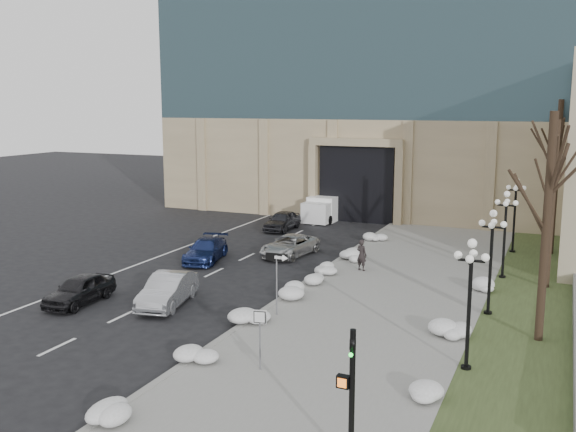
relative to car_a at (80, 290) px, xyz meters
name	(u,v)px	position (x,y,z in m)	size (l,w,h in m)	color
ground	(170,400)	(9.47, -6.67, -0.68)	(160.00, 160.00, 0.00)	black
sidewalk	(390,293)	(12.97, 7.33, -0.62)	(9.00, 40.00, 0.12)	gray
curb	(306,282)	(8.47, 7.33, -0.61)	(0.30, 40.00, 0.14)	gray
grass_strip	(530,310)	(19.47, 7.33, -0.63)	(4.00, 40.00, 0.10)	#354120
car_a	(80,290)	(0.00, 0.00, 0.00)	(1.60, 3.99, 1.36)	black
car_b	(168,290)	(3.95, 1.42, 0.05)	(1.55, 4.45, 1.47)	#A3A5AB
car_c	(206,250)	(1.16, 9.53, -0.03)	(1.83, 4.50, 1.31)	navy
car_d	(290,246)	(5.25, 12.66, -0.04)	(2.12, 4.59, 1.28)	#B6B6B6
car_e	(282,221)	(1.52, 19.89, 0.03)	(1.68, 4.16, 1.42)	#29292E
pedestrian	(362,255)	(10.45, 10.67, 0.32)	(0.64, 0.42, 1.76)	black
box_truck	(327,207)	(2.99, 25.55, 0.27)	(2.24, 6.20, 1.96)	white
one_way_sign	(280,265)	(9.46, 1.89, 1.71)	(1.07, 0.29, 2.89)	slate
keep_sign	(260,327)	(11.20, -3.68, 1.00)	(0.49, 0.15, 2.28)	slate
traffic_signal	(350,401)	(15.93, -8.14, 1.20)	(0.64, 0.85, 3.78)	black
snow_clump_a	(103,417)	(8.69, -8.91, -0.38)	(1.10, 1.60, 0.36)	white
snow_clump_b	(200,354)	(8.78, -3.68, -0.38)	(1.10, 1.60, 0.36)	white
snow_clump_c	(254,316)	(8.70, 0.85, -0.38)	(1.10, 1.60, 0.36)	white
snow_clump_d	(291,293)	(8.77, 4.63, -0.38)	(1.10, 1.60, 0.36)	white
snow_clump_e	(324,270)	(8.74, 9.36, -0.38)	(1.10, 1.60, 0.36)	white
snow_clump_f	(355,253)	(9.07, 13.78, -0.38)	(1.10, 1.60, 0.36)	white
snow_clump_g	(376,237)	(8.97, 18.89, -0.38)	(1.10, 1.60, 0.36)	white
snow_clump_h	(423,394)	(16.87, -3.68, -0.38)	(1.10, 1.60, 0.36)	white
snow_clump_i	(453,332)	(16.81, 2.31, -0.38)	(1.10, 1.60, 0.36)	white
snow_clump_j	(478,289)	(16.93, 8.92, -0.38)	(1.10, 1.60, 0.36)	white
snow_clump_k	(353,257)	(9.31, 12.70, -0.38)	(1.10, 1.60, 0.36)	white
snow_clump_l	(310,280)	(8.77, 7.18, -0.38)	(1.10, 1.60, 0.36)	white
lamppost_a	(470,287)	(17.77, -0.67, 2.39)	(1.18, 1.18, 4.76)	black
lamppost_b	(491,248)	(17.77, 5.83, 2.39)	(1.18, 1.18, 4.76)	black
lamppost_c	(505,223)	(17.77, 12.33, 2.39)	(1.18, 1.18, 4.76)	black
lamppost_d	(515,205)	(17.77, 18.83, 2.39)	(1.18, 1.18, 4.76)	black
tree_near	(549,196)	(19.97, 3.33, 5.15)	(3.20, 3.20, 9.00)	black
tree_mid	(553,181)	(19.97, 11.33, 4.82)	(3.20, 3.20, 8.50)	black
tree_far	(557,156)	(19.97, 19.33, 5.47)	(3.20, 3.20, 9.50)	black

